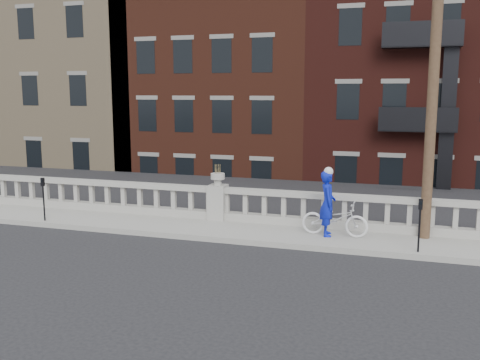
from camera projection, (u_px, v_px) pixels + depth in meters
The scene contains 10 objects.
ground at pixel (165, 261), 13.26m from camera, with size 120.00×120.00×0.00m, color black.
sidewalk at pixel (207, 229), 16.08m from camera, with size 32.00×2.20×0.15m, color gray.
balustrade at pixel (218, 204), 16.88m from camera, with size 28.00×0.34×1.03m.
planter_pedestal at pixel (218, 198), 16.85m from camera, with size 0.55×0.55×1.76m.
lower_level at pixel (326, 115), 34.36m from camera, with size 80.00×44.00×20.80m.
utility_pole at pixel (435, 50), 13.97m from camera, with size 1.60×0.28×10.00m.
parking_meter_b at pixel (43, 194), 16.63m from camera, with size 0.10×0.09×1.36m.
parking_meter_c at pixel (420, 219), 13.36m from camera, with size 0.10×0.09×1.36m.
bicycle at pixel (335, 219), 14.95m from camera, with size 0.65×1.86×0.97m, color silver.
cyclist at pixel (328, 203), 14.90m from camera, with size 0.67×0.44×1.83m, color #0B19AF.
Camera 1 is at (5.59, -11.61, 4.15)m, focal length 40.00 mm.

